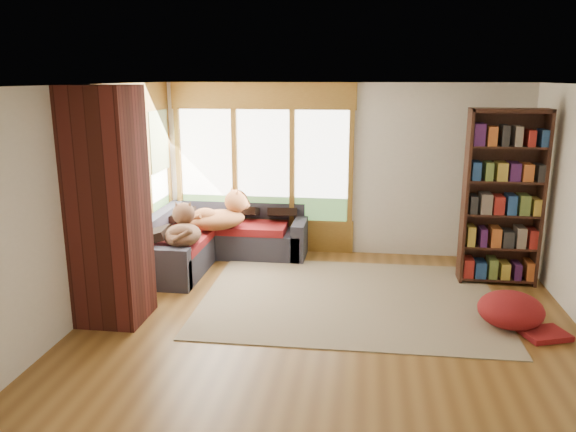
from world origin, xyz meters
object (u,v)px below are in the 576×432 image
(bookshelf, at_px, (503,198))
(sectional_sofa, at_px, (204,243))
(brick_chimney, at_px, (109,207))
(area_rug, at_px, (349,298))
(pouf, at_px, (511,309))
(dog_brindle, at_px, (183,225))
(dog_tan, at_px, (222,210))

(bookshelf, bearing_deg, sectional_sofa, 176.38)
(brick_chimney, relative_size, bookshelf, 1.13)
(sectional_sofa, bearing_deg, area_rug, -31.49)
(brick_chimney, distance_m, sectional_sofa, 2.32)
(pouf, height_order, dog_brindle, dog_brindle)
(dog_tan, bearing_deg, brick_chimney, -145.77)
(brick_chimney, xyz_separation_m, dog_brindle, (0.37, 1.35, -0.54))
(sectional_sofa, bearing_deg, dog_brindle, -100.43)
(area_rug, relative_size, dog_brindle, 4.08)
(dog_tan, bearing_deg, sectional_sofa, 157.91)
(dog_tan, relative_size, dog_brindle, 1.14)
(bookshelf, bearing_deg, dog_brindle, -174.00)
(bookshelf, bearing_deg, brick_chimney, -158.50)
(bookshelf, bearing_deg, pouf, -95.83)
(bookshelf, bearing_deg, dog_tan, 175.07)
(bookshelf, xyz_separation_m, dog_brindle, (-4.17, -0.44, -0.39))
(brick_chimney, bearing_deg, pouf, 4.97)
(sectional_sofa, distance_m, dog_brindle, 0.84)
(brick_chimney, relative_size, dog_tan, 2.59)
(area_rug, distance_m, bookshelf, 2.40)
(sectional_sofa, distance_m, pouf, 4.29)
(sectional_sofa, relative_size, dog_tan, 2.20)
(pouf, bearing_deg, sectional_sofa, 157.14)
(brick_chimney, relative_size, dog_brindle, 2.95)
(area_rug, relative_size, pouf, 5.08)
(dog_brindle, bearing_deg, brick_chimney, 151.72)
(brick_chimney, relative_size, sectional_sofa, 1.18)
(bookshelf, xyz_separation_m, dog_tan, (-3.83, 0.33, -0.37))
(pouf, relative_size, dog_tan, 0.71)
(brick_chimney, xyz_separation_m, area_rug, (2.62, 0.92, -1.29))
(dog_brindle, bearing_deg, bookshelf, -97.03)
(sectional_sofa, xyz_separation_m, dog_tan, (0.26, 0.07, 0.48))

